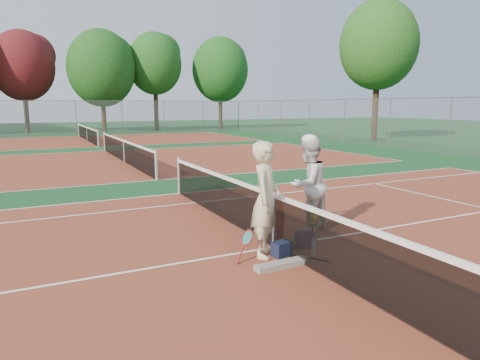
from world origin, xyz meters
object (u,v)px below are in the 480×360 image
player_a (266,199)px  player_b (308,185)px  sports_bag_purple (305,240)px  sports_bag_navy (282,249)px  racket_black_held (312,228)px  racket_spare (302,256)px  racket_red (247,246)px  net_main (274,221)px  water_bottle (314,247)px

player_a → player_b: size_ratio=1.03×
sports_bag_purple → sports_bag_navy: bearing=-160.6°
player_b → racket_black_held: bearing=46.3°
player_b → racket_spare: bearing=36.3°
racket_red → racket_spare: 1.01m
net_main → water_bottle: 0.86m
player_a → racket_black_held: player_a is taller
player_b → sports_bag_purple: (-0.66, -0.87, -0.84)m
racket_red → sports_bag_purple: racket_red is taller
sports_bag_navy → sports_bag_purple: 0.67m
water_bottle → net_main: bearing=121.6°
sports_bag_navy → player_b: bearing=40.0°
net_main → sports_bag_navy: size_ratio=32.75×
racket_black_held → player_a: bearing=-35.7°
sports_bag_navy → water_bottle: water_bottle is taller
player_a → racket_black_held: size_ratio=3.48×
player_b → racket_spare: (-1.01, -1.30, -0.97)m
racket_black_held → sports_bag_purple: racket_black_held is taller
racket_black_held → sports_bag_purple: (-0.31, -0.19, -0.15)m
racket_red → racket_spare: size_ratio=0.89×
sports_bag_purple → water_bottle: 0.44m
player_a → player_b: player_a is taller
racket_spare → racket_red: bearing=41.5°
water_bottle → player_a: bearing=153.7°
net_main → racket_red: bearing=-152.3°
player_a → sports_bag_navy: (0.24, -0.18, -0.87)m
player_a → racket_red: bearing=146.5°
player_a → water_bottle: (0.76, -0.38, -0.86)m
player_b → racket_black_held: 1.03m
player_a → sports_bag_purple: 1.23m
racket_red → racket_black_held: racket_black_held is taller
racket_spare → sports_bag_purple: bearing=-71.2°
player_a → player_b: (1.53, 0.92, -0.03)m
racket_spare → sports_bag_navy: sports_bag_navy is taller
racket_red → racket_black_held: (1.59, 0.35, 0.02)m
player_a → sports_bag_navy: 0.92m
racket_red → water_bottle: (1.18, -0.27, -0.12)m
racket_spare → sports_bag_purple: (0.34, 0.43, 0.13)m
player_b → racket_red: 2.32m
player_a → racket_black_held: bearing=-37.0°
racket_spare → sports_bag_purple: size_ratio=1.70×
sports_bag_purple → racket_red: bearing=-172.9°
net_main → racket_black_held: size_ratio=18.98×
racket_spare → water_bottle: water_bottle is taller
player_b → racket_black_held: player_b is taller
racket_black_held → sports_bag_navy: 1.04m
racket_black_held → net_main: bearing=-50.8°
sports_bag_purple → water_bottle: water_bottle is taller
racket_black_held → water_bottle: size_ratio=1.93×
player_b → water_bottle: 1.72m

